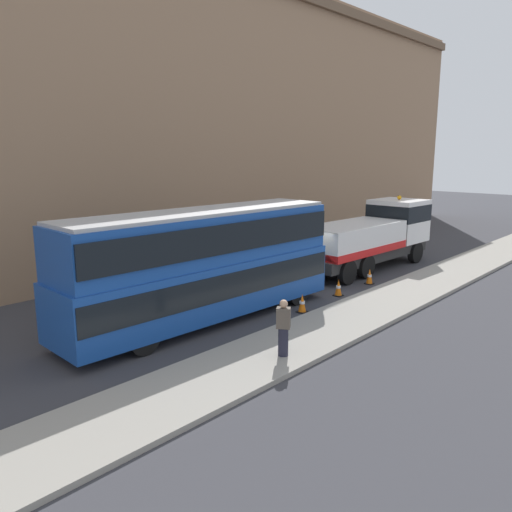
{
  "coord_description": "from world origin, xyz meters",
  "views": [
    {
      "loc": [
        -17.83,
        -13.57,
        6.05
      ],
      "look_at": [
        -3.37,
        -0.38,
        2.0
      ],
      "focal_mm": 35.45,
      "sensor_mm": 36.0,
      "label": 1
    }
  ],
  "objects_px": {
    "traffic_cone_midway": "(338,288)",
    "recovery_tow_truck": "(371,235)",
    "pedestrian_onlooker": "(283,328)",
    "traffic_cone_near_truck": "(369,277)",
    "double_decker_bus": "(204,261)",
    "traffic_cone_near_bus": "(302,304)"
  },
  "relations": [
    {
      "from": "recovery_tow_truck",
      "to": "traffic_cone_near_bus",
      "type": "bearing_deg",
      "value": -164.88
    },
    {
      "from": "pedestrian_onlooker",
      "to": "traffic_cone_near_truck",
      "type": "bearing_deg",
      "value": -16.69
    },
    {
      "from": "recovery_tow_truck",
      "to": "traffic_cone_midway",
      "type": "height_order",
      "value": "recovery_tow_truck"
    },
    {
      "from": "traffic_cone_midway",
      "to": "pedestrian_onlooker",
      "type": "bearing_deg",
      "value": -159.4
    },
    {
      "from": "traffic_cone_midway",
      "to": "traffic_cone_near_bus",
      "type": "bearing_deg",
      "value": -175.3
    },
    {
      "from": "double_decker_bus",
      "to": "traffic_cone_near_truck",
      "type": "distance_m",
      "value": 9.07
    },
    {
      "from": "recovery_tow_truck",
      "to": "traffic_cone_near_bus",
      "type": "distance_m",
      "value": 8.89
    },
    {
      "from": "double_decker_bus",
      "to": "recovery_tow_truck",
      "type": "bearing_deg",
      "value": 2.02
    },
    {
      "from": "traffic_cone_near_truck",
      "to": "pedestrian_onlooker",
      "type": "bearing_deg",
      "value": -164.67
    },
    {
      "from": "pedestrian_onlooker",
      "to": "traffic_cone_near_truck",
      "type": "xyz_separation_m",
      "value": [
        9.5,
        2.61,
        -0.64
      ]
    },
    {
      "from": "traffic_cone_midway",
      "to": "recovery_tow_truck",
      "type": "bearing_deg",
      "value": 17.01
    },
    {
      "from": "double_decker_bus",
      "to": "traffic_cone_midway",
      "type": "bearing_deg",
      "value": -14.11
    },
    {
      "from": "recovery_tow_truck",
      "to": "double_decker_bus",
      "type": "bearing_deg",
      "value": -177.98
    },
    {
      "from": "double_decker_bus",
      "to": "traffic_cone_near_truck",
      "type": "height_order",
      "value": "double_decker_bus"
    },
    {
      "from": "recovery_tow_truck",
      "to": "pedestrian_onlooker",
      "type": "bearing_deg",
      "value": -158.91
    },
    {
      "from": "traffic_cone_midway",
      "to": "traffic_cone_near_truck",
      "type": "height_order",
      "value": "same"
    },
    {
      "from": "recovery_tow_truck",
      "to": "traffic_cone_midway",
      "type": "distance_m",
      "value": 6.12
    },
    {
      "from": "pedestrian_onlooker",
      "to": "traffic_cone_near_bus",
      "type": "height_order",
      "value": "pedestrian_onlooker"
    },
    {
      "from": "recovery_tow_truck",
      "to": "pedestrian_onlooker",
      "type": "relative_size",
      "value": 5.96
    },
    {
      "from": "double_decker_bus",
      "to": "traffic_cone_near_bus",
      "type": "height_order",
      "value": "double_decker_bus"
    },
    {
      "from": "traffic_cone_near_truck",
      "to": "traffic_cone_midway",
      "type": "bearing_deg",
      "value": -179.4
    },
    {
      "from": "pedestrian_onlooker",
      "to": "traffic_cone_near_truck",
      "type": "distance_m",
      "value": 9.88
    }
  ]
}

